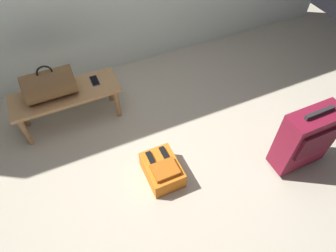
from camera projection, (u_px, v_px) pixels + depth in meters
name	position (u px, v px, depth m)	size (l,w,h in m)	color
ground_plane	(160.00, 170.00, 2.68)	(6.60, 6.60, 0.00)	#B2A893
bench	(66.00, 97.00, 2.81)	(1.00, 0.36, 0.38)	#A87A4C
duffel_bag_brown	(49.00, 85.00, 2.64)	(0.44, 0.26, 0.34)	brown
cell_phone	(95.00, 81.00, 2.87)	(0.07, 0.14, 0.01)	#191E4C
suitcase_upright_burgundy	(306.00, 138.00, 2.47)	(0.47, 0.23, 0.68)	maroon
backpack_orange	(162.00, 170.00, 2.57)	(0.28, 0.38, 0.21)	orange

